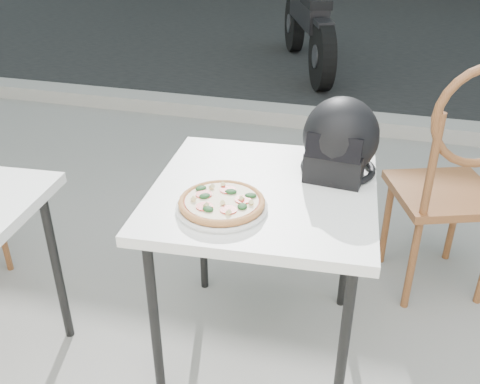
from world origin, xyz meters
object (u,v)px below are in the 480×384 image
(cafe_chair_main, at_px, (459,173))
(plate, at_px, (222,207))
(pizza, at_px, (222,202))
(motorcycle, at_px, (307,24))
(cafe_table_main, at_px, (263,205))
(helmet, at_px, (340,141))

(cafe_chair_main, bearing_deg, plate, 21.97)
(plate, xyz_separation_m, pizza, (0.00, 0.00, 0.02))
(motorcycle, bearing_deg, plate, -105.10)
(cafe_table_main, relative_size, helmet, 2.67)
(cafe_table_main, distance_m, helmet, 0.37)
(cafe_table_main, xyz_separation_m, pizza, (-0.10, -0.19, 0.10))
(pizza, distance_m, helmet, 0.53)
(cafe_table_main, height_order, cafe_chair_main, cafe_chair_main)
(cafe_table_main, bearing_deg, motorcycle, 96.83)
(cafe_chair_main, bearing_deg, pizza, 21.96)
(helmet, height_order, motorcycle, motorcycle)
(cafe_table_main, bearing_deg, cafe_chair_main, 37.87)
(helmet, distance_m, motorcycle, 4.18)
(motorcycle, bearing_deg, pizza, -105.10)
(motorcycle, bearing_deg, helmet, -99.87)
(plate, height_order, cafe_chair_main, cafe_chair_main)
(pizza, bearing_deg, plate, -101.33)
(helmet, bearing_deg, cafe_chair_main, 42.54)
(pizza, relative_size, cafe_chair_main, 0.27)
(cafe_table_main, distance_m, plate, 0.23)
(cafe_table_main, distance_m, motorcycle, 4.32)
(plate, xyz_separation_m, cafe_chair_main, (0.84, 0.76, -0.13))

